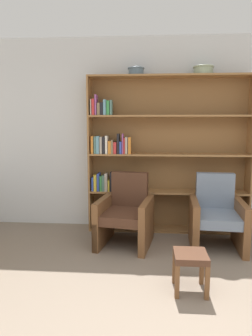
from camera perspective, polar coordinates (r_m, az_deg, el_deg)
The scene contains 7 objects.
wall_back at distance 4.43m, azimuth 8.38°, elevation 6.28°, with size 12.00×0.06×2.75m.
bookshelf at distance 4.28m, azimuth 5.62°, elevation 2.12°, with size 2.25×0.30×2.19m.
bowl_copper at distance 4.29m, azimuth 1.93°, elevation 17.97°, with size 0.23×0.23×0.10m.
bowl_sage at distance 4.35m, azimuth 14.51°, elevation 17.64°, with size 0.28×0.28×0.11m.
armchair_leather at distance 3.87m, azimuth -0.03°, elevation -8.77°, with size 0.75×0.78×0.90m.
armchair_cushioned at distance 3.96m, azimuth 16.85°, elevation -8.75°, with size 0.68×0.72×0.90m.
footstool at distance 2.92m, azimuth 12.18°, elevation -16.95°, with size 0.30×0.30×0.37m.
Camera 1 is at (-0.32, -1.59, 1.53)m, focal length 32.00 mm.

